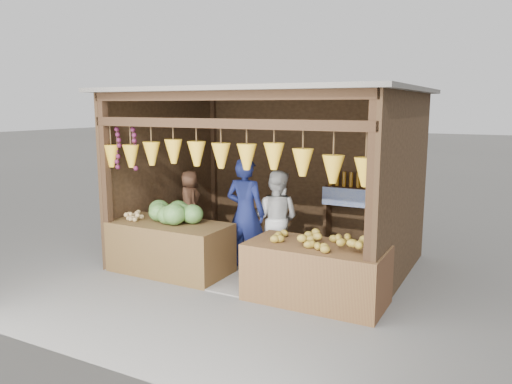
% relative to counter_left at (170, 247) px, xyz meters
% --- Properties ---
extents(ground, '(80.00, 80.00, 0.00)m').
position_rel_counter_left_xyz_m(ground, '(1.09, 1.08, -0.37)').
color(ground, '#514F49').
rests_on(ground, ground).
extents(stall_structure, '(4.30, 3.30, 2.66)m').
position_rel_counter_left_xyz_m(stall_structure, '(1.06, 1.04, 1.30)').
color(stall_structure, slate).
rests_on(stall_structure, ground).
extents(back_shelf, '(1.25, 0.32, 1.32)m').
position_rel_counter_left_xyz_m(back_shelf, '(2.14, 2.36, 0.50)').
color(back_shelf, '#382314').
rests_on(back_shelf, ground).
extents(counter_left, '(1.75, 0.85, 0.74)m').
position_rel_counter_left_xyz_m(counter_left, '(0.00, 0.00, 0.00)').
color(counter_left, '#4F351A').
rests_on(counter_left, ground).
extents(counter_right, '(1.72, 0.85, 0.72)m').
position_rel_counter_left_xyz_m(counter_right, '(2.29, -0.05, -0.01)').
color(counter_right, '#512F1B').
rests_on(counter_right, ground).
extents(stool, '(0.31, 0.31, 0.29)m').
position_rel_counter_left_xyz_m(stool, '(-0.44, 1.13, -0.22)').
color(stool, black).
rests_on(stool, ground).
extents(man_standing, '(0.63, 0.42, 1.68)m').
position_rel_counter_left_xyz_m(man_standing, '(0.88, 0.68, 0.47)').
color(man_standing, '#141B4C').
rests_on(man_standing, ground).
extents(woman_standing, '(0.74, 0.59, 1.47)m').
position_rel_counter_left_xyz_m(woman_standing, '(1.24, 1.00, 0.36)').
color(woman_standing, silver).
rests_on(woman_standing, ground).
extents(vendor_seated, '(0.62, 0.58, 1.06)m').
position_rel_counter_left_xyz_m(vendor_seated, '(-0.44, 1.13, 0.45)').
color(vendor_seated, brown).
rests_on(vendor_seated, stool).
extents(melon_pile, '(1.00, 0.50, 0.32)m').
position_rel_counter_left_xyz_m(melon_pile, '(0.00, 0.09, 0.53)').
color(melon_pile, '#134916').
rests_on(melon_pile, counter_left).
extents(tanfruit_pile, '(0.34, 0.40, 0.13)m').
position_rel_counter_left_xyz_m(tanfruit_pile, '(-0.58, -0.08, 0.43)').
color(tanfruit_pile, '#997846').
rests_on(tanfruit_pile, counter_left).
extents(mango_pile, '(1.40, 0.64, 0.22)m').
position_rel_counter_left_xyz_m(mango_pile, '(2.33, -0.06, 0.46)').
color(mango_pile, '#AF5417').
rests_on(mango_pile, counter_right).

